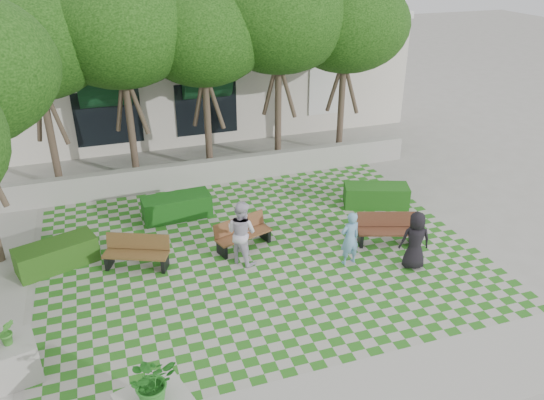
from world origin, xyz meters
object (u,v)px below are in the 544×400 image
object	(u,v)px
planter_back	(14,358)
person_white	(242,232)
bench_east	(388,230)
bench_west	(137,253)
hedge_east	(376,196)
person_blue	(350,238)
bench_mid	(243,234)
person_dark	(415,240)
hedge_midleft	(177,207)
hedge_west	(57,255)

from	to	relation	value
planter_back	person_white	xyz separation A→B (m)	(5.52, 2.70, 0.43)
bench_east	person_white	distance (m)	4.34
bench_west	person_white	world-z (taller)	person_white
person_white	hedge_east	bearing A→B (deg)	-107.51
bench_east	person_blue	xyz separation A→B (m)	(-1.54, -0.60, 0.34)
bench_mid	person_dark	world-z (taller)	person_dark
bench_mid	hedge_east	world-z (taller)	bench_mid
bench_west	hedge_midleft	distance (m)	2.91
bench_west	hedge_midleft	bearing A→B (deg)	82.43
person_white	hedge_midleft	bearing A→B (deg)	-15.17
person_white	bench_west	bearing A→B (deg)	39.52
hedge_east	bench_west	bearing A→B (deg)	-171.38
bench_mid	hedge_west	world-z (taller)	bench_mid
bench_east	hedge_midleft	xyz separation A→B (m)	(-5.57, 3.57, -0.07)
hedge_west	planter_back	world-z (taller)	planter_back
bench_mid	hedge_east	xyz separation A→B (m)	(4.93, 1.12, -0.06)
hedge_west	person_blue	bearing A→B (deg)	-17.26
person_blue	person_white	xyz separation A→B (m)	(-2.76, 1.02, 0.14)
bench_east	hedge_midleft	bearing A→B (deg)	165.73
person_dark	planter_back	bearing A→B (deg)	21.40
hedge_midleft	planter_back	xyz separation A→B (m)	(-4.24, -5.85, 0.11)
bench_mid	hedge_west	bearing A→B (deg)	155.49
bench_mid	hedge_east	size ratio (longest dim) A/B	0.84
planter_back	person_white	distance (m)	6.16
planter_back	person_blue	distance (m)	8.45
hedge_east	hedge_west	xyz separation A→B (m)	(-10.00, -0.51, -0.00)
person_white	bench_east	bearing A→B (deg)	-132.86
hedge_east	person_dark	world-z (taller)	person_dark
bench_east	hedge_west	bearing A→B (deg)	-172.55
bench_mid	bench_west	size ratio (longest dim) A/B	0.97
hedge_east	hedge_midleft	bearing A→B (deg)	168.61
hedge_west	hedge_east	bearing A→B (deg)	2.91
person_dark	bench_east	bearing A→B (deg)	-72.49
hedge_east	person_blue	world-z (taller)	person_blue
hedge_midleft	bench_mid	bearing A→B (deg)	-58.09
hedge_west	planter_back	distance (m)	4.11
person_dark	person_white	bearing A→B (deg)	-6.07
hedge_east	person_dark	size ratio (longest dim) A/B	1.27
bench_east	person_white	world-z (taller)	person_white
hedge_midleft	person_dark	world-z (taller)	person_dark
hedge_midleft	person_white	bearing A→B (deg)	-67.90
bench_mid	person_dark	distance (m)	4.81
bench_mid	bench_east	bearing A→B (deg)	-33.53
bench_east	hedge_west	world-z (taller)	bench_east
bench_mid	person_white	xyz separation A→B (m)	(-0.22, -0.74, 0.50)
hedge_east	hedge_midleft	distance (m)	6.56
hedge_east	hedge_west	size ratio (longest dim) A/B	1.00
planter_back	person_white	world-z (taller)	person_white
hedge_west	person_blue	distance (m)	7.97
hedge_midleft	person_blue	xyz separation A→B (m)	(4.03, -4.17, 0.41)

